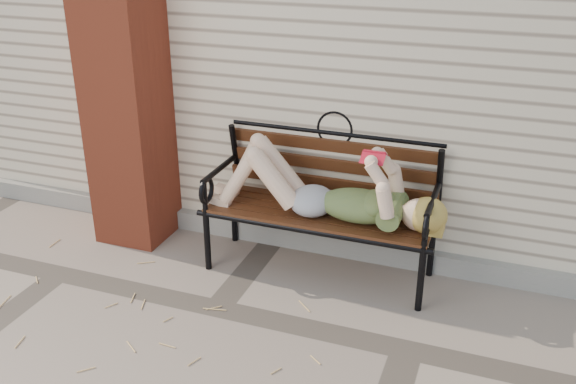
% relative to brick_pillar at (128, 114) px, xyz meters
% --- Properties ---
extents(ground, '(80.00, 80.00, 0.00)m').
position_rel_brick_pillar_xyz_m(ground, '(2.30, -0.75, -1.00)').
color(ground, gray).
rests_on(ground, ground).
extents(house_wall, '(8.00, 4.00, 3.00)m').
position_rel_brick_pillar_xyz_m(house_wall, '(2.30, 2.25, 0.50)').
color(house_wall, beige).
rests_on(house_wall, ground).
extents(foundation_strip, '(8.00, 0.10, 0.15)m').
position_rel_brick_pillar_xyz_m(foundation_strip, '(2.30, 0.22, -0.93)').
color(foundation_strip, '#9B978C').
rests_on(foundation_strip, ground).
extents(brick_pillar, '(0.50, 0.50, 2.00)m').
position_rel_brick_pillar_xyz_m(brick_pillar, '(0.00, 0.00, 0.00)').
color(brick_pillar, '#A43E25').
rests_on(brick_pillar, ground).
extents(garden_bench, '(1.73, 0.69, 1.12)m').
position_rel_brick_pillar_xyz_m(garden_bench, '(1.53, 0.03, -0.37)').
color(garden_bench, black).
rests_on(garden_bench, ground).
extents(reading_woman, '(1.63, 0.37, 0.51)m').
position_rel_brick_pillar_xyz_m(reading_woman, '(1.54, -0.11, -0.34)').
color(reading_woman, '#093442').
rests_on(reading_woman, ground).
extents(straw_scatter, '(3.03, 1.54, 0.01)m').
position_rel_brick_pillar_xyz_m(straw_scatter, '(0.80, -0.95, -0.99)').
color(straw_scatter, '#DFB26D').
rests_on(straw_scatter, ground).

